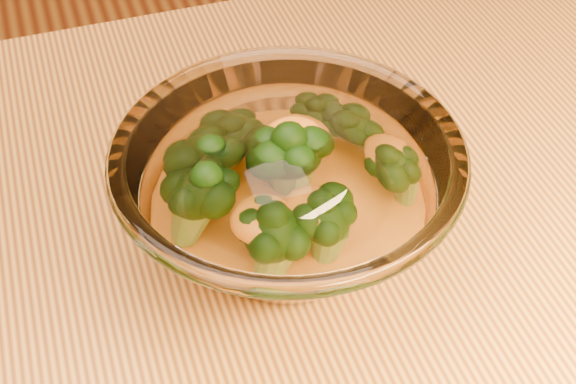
{
  "coord_description": "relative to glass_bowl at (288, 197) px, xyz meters",
  "views": [
    {
      "loc": [
        -0.11,
        -0.2,
        1.12
      ],
      "look_at": [
        -0.0,
        0.11,
        0.8
      ],
      "focal_mm": 50.0,
      "sensor_mm": 36.0,
      "label": 1
    }
  ],
  "objects": [
    {
      "name": "glass_bowl",
      "position": [
        0.0,
        0.0,
        0.0
      ],
      "size": [
        0.2,
        0.2,
        0.09
      ],
      "color": "white",
      "rests_on": "table"
    },
    {
      "name": "cheese_sauce",
      "position": [
        0.0,
        -0.0,
        -0.02
      ],
      "size": [
        0.11,
        0.11,
        0.03
      ],
      "primitive_type": "ellipsoid",
      "color": "orange",
      "rests_on": "glass_bowl"
    },
    {
      "name": "broccoli_heap",
      "position": [
        -0.01,
        0.0,
        0.01
      ],
      "size": [
        0.15,
        0.12,
        0.06
      ],
      "color": "black",
      "rests_on": "cheese_sauce"
    }
  ]
}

